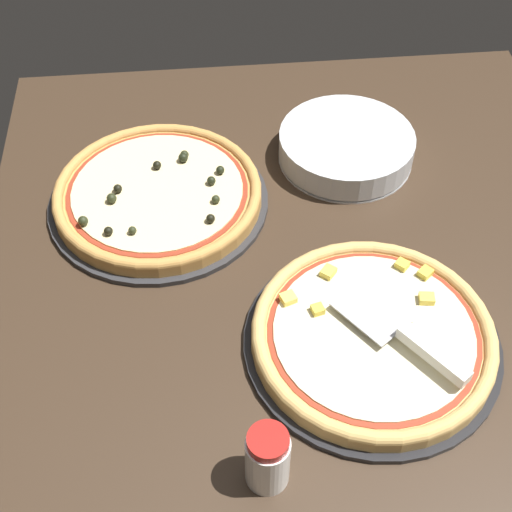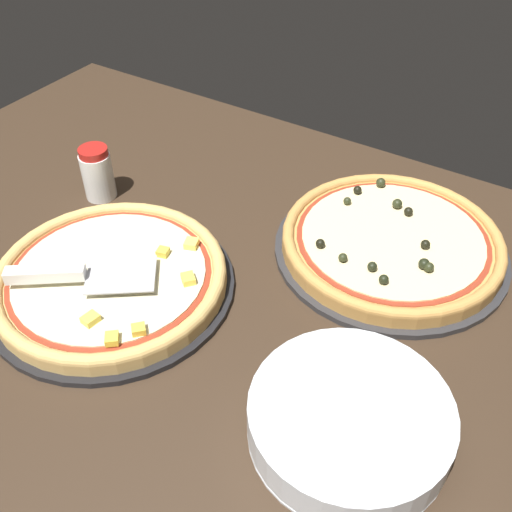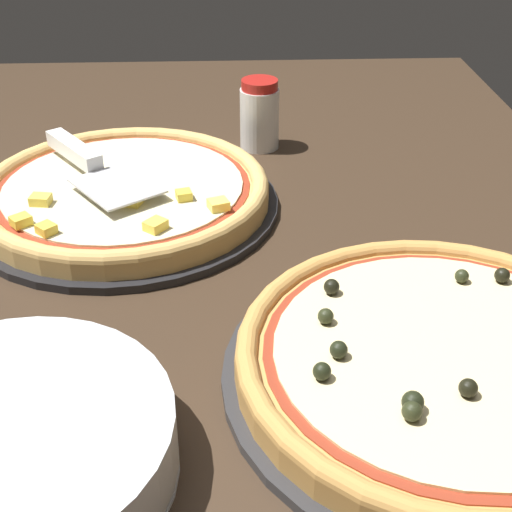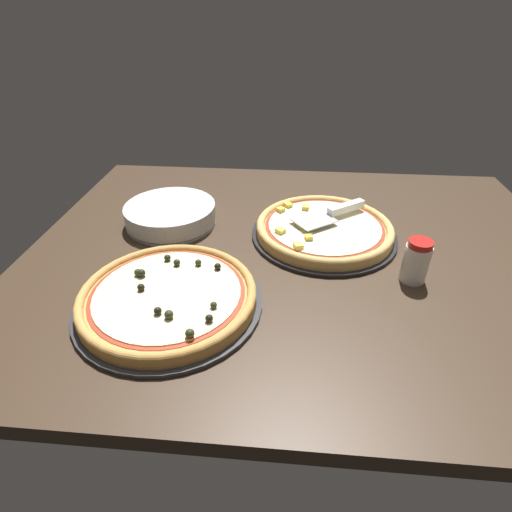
{
  "view_description": "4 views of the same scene",
  "coord_description": "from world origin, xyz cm",
  "px_view_note": "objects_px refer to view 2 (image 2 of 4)",
  "views": [
    {
      "loc": [
        -65.49,
        16.25,
        88.39
      ],
      "look_at": [
        10.53,
        8.74,
        3.0
      ],
      "focal_mm": 50.0,
      "sensor_mm": 36.0,
      "label": 1
    },
    {
      "loc": [
        48.76,
        -52.15,
        66.25
      ],
      "look_at": [
        10.53,
        8.74,
        3.0
      ],
      "focal_mm": 42.0,
      "sensor_mm": 36.0,
      "label": 2
    },
    {
      "loc": [
        73.82,
        5.97,
        42.36
      ],
      "look_at": [
        10.53,
        8.74,
        3.0
      ],
      "focal_mm": 50.0,
      "sensor_mm": 36.0,
      "label": 3
    },
    {
      "loc": [
        3.77,
        86.73,
        54.58
      ],
      "look_at": [
        10.53,
        8.74,
        3.0
      ],
      "focal_mm": 28.0,
      "sensor_mm": 36.0,
      "label": 4
    }
  ],
  "objects_px": {
    "pizza_back": "(392,240)",
    "pizza_front": "(111,276)",
    "parmesan_shaker": "(97,173)",
    "plate_stack": "(350,420)",
    "serving_spatula": "(66,274)"
  },
  "relations": [
    {
      "from": "pizza_back",
      "to": "pizza_front",
      "type": "bearing_deg",
      "value": -136.95
    },
    {
      "from": "pizza_back",
      "to": "parmesan_shaker",
      "type": "xyz_separation_m",
      "value": [
        -0.53,
        -0.14,
        0.02
      ]
    },
    {
      "from": "plate_stack",
      "to": "parmesan_shaker",
      "type": "relative_size",
      "value": 2.46
    },
    {
      "from": "pizza_front",
      "to": "pizza_back",
      "type": "xyz_separation_m",
      "value": [
        0.34,
        0.31,
        0.0
      ]
    },
    {
      "from": "serving_spatula",
      "to": "pizza_back",
      "type": "bearing_deg",
      "value": 44.37
    },
    {
      "from": "pizza_front",
      "to": "plate_stack",
      "type": "xyz_separation_m",
      "value": [
        0.43,
        -0.04,
        0.0
      ]
    },
    {
      "from": "plate_stack",
      "to": "parmesan_shaker",
      "type": "bearing_deg",
      "value": 160.7
    },
    {
      "from": "pizza_front",
      "to": "pizza_back",
      "type": "distance_m",
      "value": 0.46
    },
    {
      "from": "plate_stack",
      "to": "parmesan_shaker",
      "type": "distance_m",
      "value": 0.65
    },
    {
      "from": "serving_spatula",
      "to": "plate_stack",
      "type": "bearing_deg",
      "value": 1.56
    },
    {
      "from": "plate_stack",
      "to": "serving_spatula",
      "type": "bearing_deg",
      "value": -178.44
    },
    {
      "from": "pizza_back",
      "to": "serving_spatula",
      "type": "height_order",
      "value": "serving_spatula"
    },
    {
      "from": "pizza_back",
      "to": "plate_stack",
      "type": "xyz_separation_m",
      "value": [
        0.09,
        -0.35,
        0.0
      ]
    },
    {
      "from": "parmesan_shaker",
      "to": "pizza_front",
      "type": "bearing_deg",
      "value": -43.07
    },
    {
      "from": "pizza_front",
      "to": "plate_stack",
      "type": "distance_m",
      "value": 0.43
    }
  ]
}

